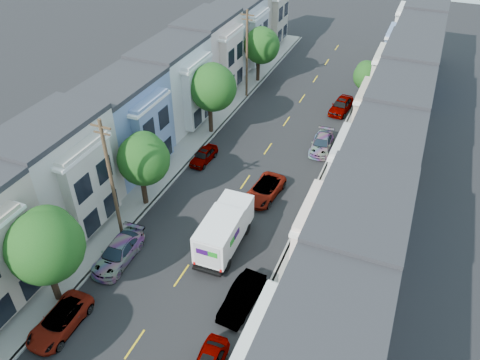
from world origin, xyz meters
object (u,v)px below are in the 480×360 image
(tree_b, at_px, (44,246))
(parked_left_d, at_px, (204,156))
(utility_pole_far, at_px, (247,55))
(parked_left_c, at_px, (118,253))
(lead_sedan, at_px, (265,190))
(tree_far_r, at_px, (366,76))
(parked_right_b, at_px, (242,297))
(parked_right_d, at_px, (341,105))
(fedex_truck, at_px, (224,229))
(tree_d, at_px, (212,88))
(parked_left_b, at_px, (60,321))
(tree_c, at_px, (143,160))
(parked_right_c, at_px, (322,144))
(tree_e, at_px, (261,46))
(utility_pole_near, at_px, (112,181))

(tree_b, bearing_deg, parked_left_d, 85.68)
(utility_pole_far, bearing_deg, parked_left_c, -87.18)
(lead_sedan, bearing_deg, tree_far_r, 82.34)
(parked_right_b, distance_m, parked_right_d, 29.22)
(utility_pole_far, xyz_separation_m, fedex_truck, (7.90, -24.12, -3.46))
(lead_sedan, bearing_deg, fedex_truck, -90.14)
(tree_b, distance_m, tree_d, 23.76)
(parked_left_b, xyz_separation_m, parked_right_b, (9.80, 6.00, 0.09))
(lead_sedan, relative_size, parked_left_c, 0.99)
(parked_right_d, bearing_deg, tree_d, -133.42)
(tree_c, relative_size, tree_d, 0.89)
(tree_d, bearing_deg, tree_far_r, 41.14)
(lead_sedan, bearing_deg, tree_d, 142.50)
(utility_pole_far, distance_m, parked_right_c, 14.52)
(parked_left_b, bearing_deg, parked_right_b, 31.03)
(tree_c, bearing_deg, fedex_truck, -14.93)
(tree_c, bearing_deg, utility_pole_far, 89.99)
(tree_b, relative_size, parked_left_c, 1.51)
(fedex_truck, distance_m, parked_right_c, 16.41)
(tree_e, bearing_deg, tree_d, -90.00)
(lead_sedan, bearing_deg, parked_left_c, -117.23)
(utility_pole_near, xyz_separation_m, parked_right_d, (11.20, 26.49, -4.38))
(utility_pole_near, relative_size, parked_left_c, 2.05)
(tree_e, height_order, utility_pole_far, utility_pole_far)
(parked_left_c, bearing_deg, parked_right_c, 61.95)
(utility_pole_far, height_order, fedex_truck, utility_pole_far)
(tree_c, distance_m, utility_pole_near, 4.03)
(utility_pole_far, relative_size, fedex_truck, 1.58)
(utility_pole_far, height_order, parked_right_d, utility_pole_far)
(tree_e, height_order, parked_right_c, tree_e)
(utility_pole_far, bearing_deg, tree_far_r, 10.01)
(tree_e, relative_size, parked_right_c, 1.53)
(tree_e, height_order, tree_far_r, tree_e)
(tree_d, distance_m, parked_right_b, 22.93)
(fedex_truck, relative_size, lead_sedan, 1.31)
(tree_b, distance_m, parked_left_b, 4.89)
(tree_e, xyz_separation_m, parked_left_c, (1.40, -32.98, -3.92))
(utility_pole_far, height_order, lead_sedan, utility_pole_far)
(parked_right_c, bearing_deg, parked_left_d, -150.55)
(tree_far_r, height_order, parked_right_b, tree_far_r)
(utility_pole_far, distance_m, fedex_truck, 25.62)
(fedex_truck, relative_size, parked_left_b, 1.36)
(lead_sedan, bearing_deg, parked_left_b, -106.76)
(tree_e, height_order, parked_left_c, tree_e)
(tree_d, xyz_separation_m, utility_pole_near, (0.00, -16.80, 0.05))
(tree_e, xyz_separation_m, tree_far_r, (13.20, -2.26, -0.82))
(parked_right_d, bearing_deg, utility_pole_far, -171.77)
(tree_c, xyz_separation_m, fedex_truck, (7.90, -2.11, -2.85))
(tree_b, relative_size, lead_sedan, 1.52)
(tree_b, distance_m, tree_c, 10.96)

